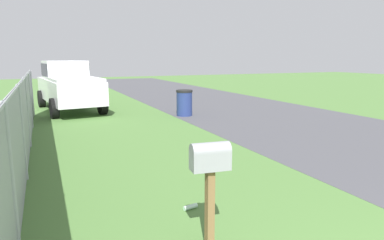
{
  "coord_description": "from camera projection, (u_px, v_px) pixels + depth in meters",
  "views": [
    {
      "loc": [
        -0.07,
        3.08,
        2.21
      ],
      "look_at": [
        5.99,
        0.39,
        0.98
      ],
      "focal_mm": 31.45,
      "sensor_mm": 36.0,
      "label": 1
    }
  ],
  "objects": [
    {
      "name": "litter_bottle_midfield_a",
      "position": [
        190.0,
        207.0,
        4.98
      ],
      "size": [
        0.11,
        0.23,
        0.07
      ],
      "primitive_type": "cylinder",
      "rotation": [
        0.0,
        1.57,
        1.74
      ],
      "color": "#B2D8BF",
      "rests_on": "ground"
    },
    {
      "name": "fence_section",
      "position": [
        25.0,
        118.0,
        7.17
      ],
      "size": [
        12.82,
        0.07,
        1.76
      ],
      "color": "#9EA3A8",
      "rests_on": "ground"
    },
    {
      "name": "trash_bin",
      "position": [
        184.0,
        103.0,
        12.95
      ],
      "size": [
        0.63,
        0.63,
        1.0
      ],
      "color": "navy",
      "rests_on": "ground"
    },
    {
      "name": "mailbox",
      "position": [
        210.0,
        165.0,
        3.81
      ],
      "size": [
        0.25,
        0.47,
        1.28
      ],
      "rotation": [
        0.0,
        0.0,
        -0.12
      ],
      "color": "brown",
      "rests_on": "ground"
    },
    {
      "name": "road_asphalt",
      "position": [
        367.0,
        142.0,
        8.98
      ],
      "size": [
        60.0,
        6.65,
        0.01
      ],
      "primitive_type": "cube",
      "color": "#47474C",
      "rests_on": "ground"
    },
    {
      "name": "pickup_truck",
      "position": [
        68.0,
        84.0,
        14.28
      ],
      "size": [
        5.33,
        2.55,
        2.09
      ],
      "rotation": [
        0.0,
        0.0,
        0.12
      ],
      "color": "silver",
      "rests_on": "ground"
    }
  ]
}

